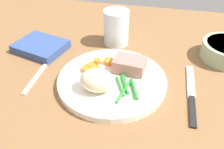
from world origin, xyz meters
TOP-DOWN VIEW (x-y plane):
  - dining_table at (0.00, 0.00)cm, footprint 120.00×90.00cm
  - dinner_plate at (-0.99, -3.93)cm, footprint 25.57×25.57cm
  - meat_portion at (2.46, 0.10)cm, footprint 8.09×6.19cm
  - mashed_potatoes at (-3.29, -8.53)cm, footprint 7.40×5.71cm
  - carrot_slices at (-5.55, -1.15)cm, footprint 6.96×7.37cm
  - green_beans at (2.84, -6.48)cm, footprint 6.32×10.53cm
  - fork at (-19.60, -4.19)cm, footprint 1.44×16.60cm
  - knife at (17.32, -4.22)cm, footprint 1.70×20.50cm
  - water_glass at (-3.89, 14.84)cm, footprint 7.29×7.29cm
  - napkin at (-24.09, 6.24)cm, footprint 15.76×13.73cm

SIDE VIEW (x-z plane):
  - dining_table at x=0.00cm, z-range 0.00..2.00cm
  - knife at x=17.32cm, z-range 1.88..2.52cm
  - fork at x=-19.60cm, z-range 2.00..2.40cm
  - dinner_plate at x=-0.99cm, z-range 2.00..3.60cm
  - napkin at x=-24.09cm, z-range 2.00..4.25cm
  - green_beans at x=2.84cm, z-range 3.52..4.39cm
  - carrot_slices at x=-5.55cm, z-range 3.56..4.79cm
  - meat_portion at x=2.46cm, z-range 3.60..6.84cm
  - mashed_potatoes at x=-3.29cm, z-range 3.60..8.59cm
  - water_glass at x=-3.89cm, z-range 1.29..11.41cm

